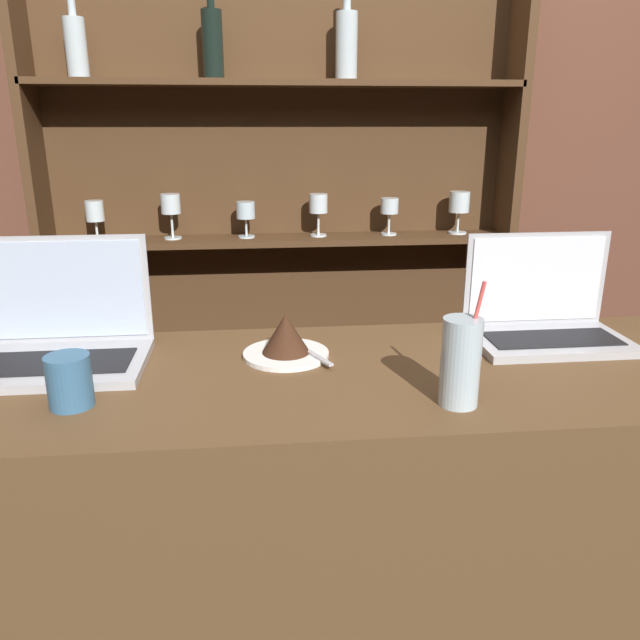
# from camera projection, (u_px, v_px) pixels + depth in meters

# --- Properties ---
(bar_counter) EXTENTS (2.15, 0.57, 1.00)m
(bar_counter) POSITION_uv_depth(u_px,v_px,m) (370.00, 573.00, 1.41)
(bar_counter) COLOR brown
(bar_counter) RESTS_ON ground_plane
(back_wall) EXTENTS (7.00, 0.06, 2.70)m
(back_wall) POSITION_uv_depth(u_px,v_px,m) (321.00, 158.00, 2.16)
(back_wall) COLOR brown
(back_wall) RESTS_ON ground_plane
(back_shelf) EXTENTS (1.58, 0.18, 1.98)m
(back_shelf) POSITION_uv_depth(u_px,v_px,m) (281.00, 254.00, 2.17)
(back_shelf) COLOR #472D19
(back_shelf) RESTS_ON ground_plane
(laptop_near) EXTENTS (0.34, 0.24, 0.25)m
(laptop_near) POSITION_uv_depth(u_px,v_px,m) (63.00, 337.00, 1.29)
(laptop_near) COLOR #ADADB2
(laptop_near) RESTS_ON bar_counter
(laptop_far) EXTENTS (0.34, 0.21, 0.24)m
(laptop_far) POSITION_uv_depth(u_px,v_px,m) (544.00, 317.00, 1.42)
(laptop_far) COLOR #ADADB2
(laptop_far) RESTS_ON bar_counter
(cake_plate) EXTENTS (0.18, 0.18, 0.09)m
(cake_plate) POSITION_uv_depth(u_px,v_px,m) (286.00, 339.00, 1.32)
(cake_plate) COLOR white
(cake_plate) RESTS_ON bar_counter
(water_glass) EXTENTS (0.07, 0.07, 0.22)m
(water_glass) POSITION_uv_depth(u_px,v_px,m) (461.00, 362.00, 1.08)
(water_glass) COLOR silver
(water_glass) RESTS_ON bar_counter
(coffee_cup) EXTENTS (0.08, 0.08, 0.09)m
(coffee_cup) POSITION_uv_depth(u_px,v_px,m) (69.00, 381.00, 1.09)
(coffee_cup) COLOR #38668C
(coffee_cup) RESTS_ON bar_counter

